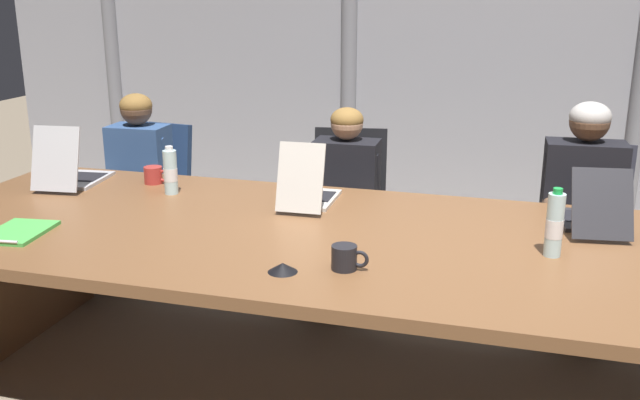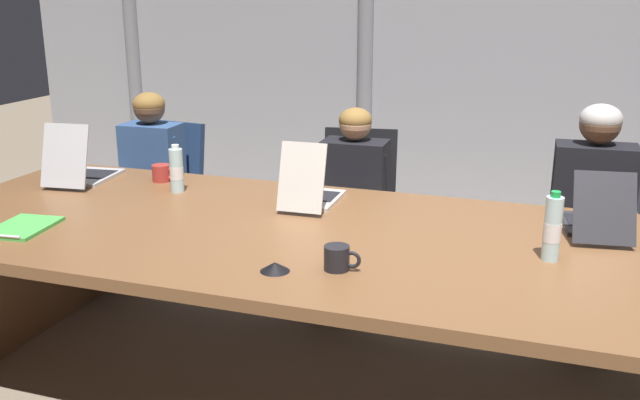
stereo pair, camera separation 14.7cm
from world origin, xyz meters
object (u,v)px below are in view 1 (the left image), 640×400
object	(u,v)px
laptop_center	(592,215)
office_chair_left_mid	(347,233)
water_bottle_primary	(555,225)
laptop_left_end	(72,173)
person_left_mid	(343,196)
conference_mic_left_side	(283,267)
spiral_notepad	(18,232)
person_center	(583,204)
person_left_end	(134,176)
laptop_left_mid	(309,192)
coffee_mug_near	(345,258)
office_chair_center	(581,255)
office_chair_left_end	(149,216)
coffee_mug_far	(154,175)
water_bottle_secondary	(170,172)

from	to	relation	value
laptop_center	office_chair_left_mid	xyz separation A→B (m)	(-1.27, 0.78, -0.46)
water_bottle_primary	laptop_center	bearing A→B (deg)	67.07
water_bottle_primary	laptop_left_end	bearing A→B (deg)	170.74
person_left_mid	conference_mic_left_side	xyz separation A→B (m)	(0.15, -1.46, 0.15)
water_bottle_primary	spiral_notepad	size ratio (longest dim) A/B	0.82
person_left_mid	person_center	xyz separation A→B (m)	(1.27, 0.01, 0.06)
laptop_center	person_left_end	bearing A→B (deg)	68.75
person_left_mid	conference_mic_left_side	bearing A→B (deg)	4.06
laptop_left_end	water_bottle_primary	world-z (taller)	laptop_left_end
laptop_left_mid	water_bottle_primary	world-z (taller)	laptop_left_mid
coffee_mug_near	person_left_end	bearing A→B (deg)	140.64
person_left_end	person_center	size ratio (longest dim) A/B	0.95
laptop_left_end	person_left_mid	bearing A→B (deg)	-70.76
laptop_left_mid	coffee_mug_near	size ratio (longest dim) A/B	3.15
person_left_end	laptop_center	bearing A→B (deg)	74.20
laptop_center	water_bottle_primary	bearing A→B (deg)	149.36
person_left_mid	person_center	world-z (taller)	person_center
laptop_left_mid	office_chair_center	size ratio (longest dim) A/B	0.47
office_chair_left_end	coffee_mug_far	xyz separation A→B (m)	(0.42, -0.65, 0.46)
office_chair_left_end	coffee_mug_near	world-z (taller)	office_chair_left_end
person_left_mid	conference_mic_left_side	distance (m)	1.47
water_bottle_secondary	conference_mic_left_side	world-z (taller)	water_bottle_secondary
laptop_left_mid	water_bottle_primary	bearing A→B (deg)	-110.99
office_chair_left_mid	spiral_notepad	world-z (taller)	office_chair_left_mid
office_chair_left_end	office_chair_left_mid	size ratio (longest dim) A/B	0.97
laptop_center	office_chair_center	xyz separation A→B (m)	(0.05, 0.78, -0.46)
laptop_left_mid	office_chair_left_mid	bearing A→B (deg)	-1.22
person_left_mid	laptop_left_end	bearing A→B (deg)	-65.79
coffee_mug_near	laptop_left_end	bearing A→B (deg)	155.81
laptop_left_mid	spiral_notepad	distance (m)	1.28
person_left_mid	spiral_notepad	distance (m)	1.74
office_chair_left_mid	office_chair_center	world-z (taller)	office_chair_left_mid
person_center	coffee_mug_near	world-z (taller)	person_center
office_chair_center	coffee_mug_near	world-z (taller)	office_chair_center
office_chair_left_mid	office_chair_left_end	bearing A→B (deg)	-99.15
conference_mic_left_side	water_bottle_primary	bearing A→B (deg)	25.12
spiral_notepad	water_bottle_secondary	bearing A→B (deg)	58.83
laptop_left_end	person_left_mid	size ratio (longest dim) A/B	0.43
office_chair_left_end	coffee_mug_far	bearing A→B (deg)	38.76
office_chair_left_end	water_bottle_primary	world-z (taller)	water_bottle_primary
water_bottle_primary	spiral_notepad	bearing A→B (deg)	-170.60
office_chair_left_mid	conference_mic_left_side	world-z (taller)	office_chair_left_mid
person_left_mid	office_chair_center	bearing A→B (deg)	95.55
laptop_left_end	water_bottle_secondary	size ratio (longest dim) A/B	1.94
office_chair_left_end	water_bottle_secondary	bearing A→B (deg)	42.64
office_chair_left_end	water_bottle_secondary	distance (m)	1.13
office_chair_left_end	coffee_mug_near	size ratio (longest dim) A/B	6.53
person_center	water_bottle_primary	bearing A→B (deg)	-13.34
coffee_mug_near	coffee_mug_far	bearing A→B (deg)	144.90
spiral_notepad	coffee_mug_near	bearing A→B (deg)	-6.89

